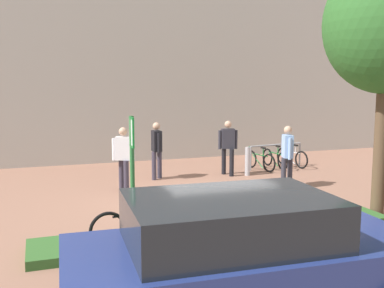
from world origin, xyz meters
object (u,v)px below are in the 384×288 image
bollard_steel (247,161)px  person_shirt_blue (123,155)px  person_suited_navy (228,144)px  person_shirt_white (287,153)px  parking_sign_post (132,162)px  person_suited_dark (157,147)px  bike_at_sign (136,225)px  car_navy_sedan (241,259)px  bike_rack_cluster (276,158)px

bollard_steel → person_shirt_blue: 4.16m
person_suited_navy → person_shirt_white: same height
parking_sign_post → person_shirt_blue: 4.23m
person_suited_dark → person_shirt_blue: bearing=-135.7°
bike_at_sign → person_suited_navy: person_suited_navy is taller
bollard_steel → person_suited_navy: 0.82m
bike_at_sign → bollard_steel: bearing=46.4°
parking_sign_post → person_suited_navy: bearing=51.6°
car_navy_sedan → bollard_steel: bearing=63.1°
bike_at_sign → person_suited_dark: person_suited_dark is taller
parking_sign_post → bike_at_sign: bearing=53.7°
bike_rack_cluster → bollard_steel: size_ratio=2.33×
car_navy_sedan → person_suited_dark: bearing=82.2°
bollard_steel → person_suited_dark: person_suited_dark is taller
bike_rack_cluster → person_suited_navy: (-2.04, -0.57, 0.63)m
bollard_steel → car_navy_sedan: 8.73m
bike_at_sign → person_suited_navy: (4.03, 5.08, 0.63)m
person_shirt_white → bike_at_sign: bearing=-148.7°
bike_at_sign → car_navy_sedan: bearing=-77.4°
person_suited_dark → car_navy_sedan: (-1.12, -8.21, -0.23)m
bike_at_sign → person_shirt_blue: (0.55, 4.06, 0.63)m
bollard_steel → bike_rack_cluster: bearing=28.8°
person_shirt_white → parking_sign_post: bearing=-148.3°
person_shirt_blue → person_suited_dark: size_ratio=1.00×
parking_sign_post → bike_rack_cluster: (6.14, 5.74, -1.17)m
car_navy_sedan → bike_at_sign: bearing=102.6°
person_suited_dark → bike_at_sign: bearing=-108.7°
bike_rack_cluster → person_suited_navy: size_ratio=1.22×
parking_sign_post → person_suited_navy: parking_sign_post is taller
bike_rack_cluster → person_shirt_white: size_ratio=1.22×
bollard_steel → bike_at_sign: bearing=-133.6°
parking_sign_post → person_suited_dark: 5.68m
bike_at_sign → person_shirt_white: (4.88, 2.96, 0.63)m
person_shirt_blue → car_navy_sedan: person_shirt_blue is taller
bike_rack_cluster → person_suited_dark: 4.36m
bike_at_sign → car_navy_sedan: 3.05m
person_shirt_blue → parking_sign_post: bearing=-98.5°
parking_sign_post → bollard_steel: bearing=46.5°
bike_at_sign → person_suited_dark: bearing=71.3°
bike_rack_cluster → person_suited_navy: person_suited_navy is taller
person_shirt_blue → person_suited_navy: 3.63m
parking_sign_post → person_shirt_white: parking_sign_post is taller
bike_rack_cluster → person_shirt_white: bearing=-114.0°
bollard_steel → person_suited_dark: (-2.82, 0.42, 0.53)m
person_suited_navy → person_shirt_white: bearing=-68.3°
bike_at_sign → person_shirt_white: 5.74m
bike_at_sign → bike_rack_cluster: (6.07, 5.65, -0.00)m
parking_sign_post → bollard_steel: (4.67, 4.93, -1.07)m
person_suited_navy → car_navy_sedan: (-3.37, -8.03, -0.23)m
bike_rack_cluster → car_navy_sedan: car_navy_sedan is taller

